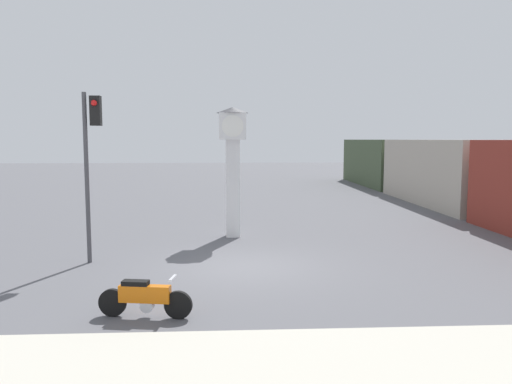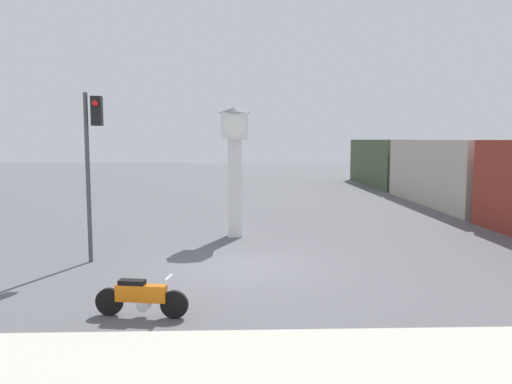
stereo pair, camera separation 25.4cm
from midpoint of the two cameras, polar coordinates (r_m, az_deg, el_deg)
The scene contains 5 objects.
ground_plane at distance 13.57m, azimuth -1.97°, elevation -8.57°, with size 120.00×120.00×0.00m, color #56565B.
motorcycle at distance 10.05m, azimuth -13.32°, elevation -11.67°, with size 1.84×0.48×0.82m.
clock_tower at distance 17.42m, azimuth -3.10°, elevation 4.64°, with size 1.10×1.10×4.53m.
freight_train at distance 28.18m, azimuth 20.12°, elevation 2.17°, with size 2.80×33.13×3.40m.
traffic_light at distance 14.40m, azimuth -18.84°, elevation 4.85°, with size 0.50×0.35×4.69m.
Camera 1 is at (-0.36, -13.13, 3.42)m, focal length 35.00 mm.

